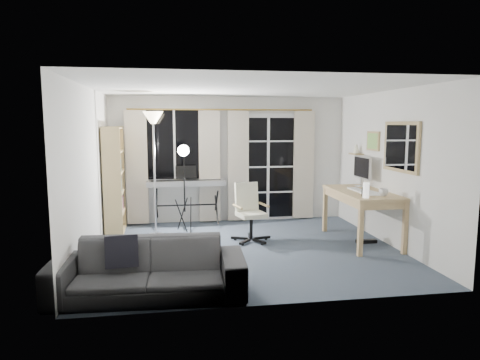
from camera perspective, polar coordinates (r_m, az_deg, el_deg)
name	(u,v)px	position (r m, az deg, el deg)	size (l,w,h in m)	color
floor	(247,250)	(6.55, 1.00, -9.33)	(4.50, 4.00, 0.02)	#373F50
window	(174,144)	(8.16, -8.73, 4.71)	(1.20, 0.08, 1.40)	white
french_door	(268,168)	(8.40, 3.72, 1.61)	(1.32, 0.09, 2.11)	white
curtains	(223,166)	(8.15, -2.24, 1.93)	(3.60, 0.07, 2.13)	gold
bookshelf	(112,183)	(7.65, -16.66, -0.42)	(0.33, 0.87, 1.84)	tan
torchiere_lamp	(154,137)	(7.16, -11.46, 5.69)	(0.43, 0.43, 2.09)	#B2B2B7
keyboard_piano	(186,184)	(7.95, -7.17, -0.50)	(1.43, 0.69, 1.04)	black
studio_light	(184,160)	(7.42, -7.51, 2.59)	(0.30, 0.31, 1.57)	black
office_chair	(249,207)	(6.95, 1.15, -3.56)	(0.65, 0.64, 0.94)	black
desk	(362,197)	(7.08, 15.96, -2.23)	(0.78, 1.55, 0.83)	#A18753
monitor	(362,168)	(7.52, 15.99, 1.50)	(0.20, 0.59, 0.52)	silver
desk_clutter	(364,205)	(6.85, 16.25, -3.22)	(0.49, 0.94, 1.05)	white
mug	(384,192)	(6.66, 18.60, -1.47)	(0.14, 0.11, 0.14)	silver
wall_mirror	(401,147)	(6.71, 20.67, 4.15)	(0.04, 0.94, 0.74)	tan
framed_print	(373,141)	(7.51, 17.33, 4.98)	(0.03, 0.42, 0.32)	tan
wall_shelf	(356,151)	(7.94, 15.24, 3.79)	(0.16, 0.30, 0.18)	tan
sofa	(148,260)	(4.86, -12.14, -10.33)	(2.13, 0.72, 0.82)	#302F32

